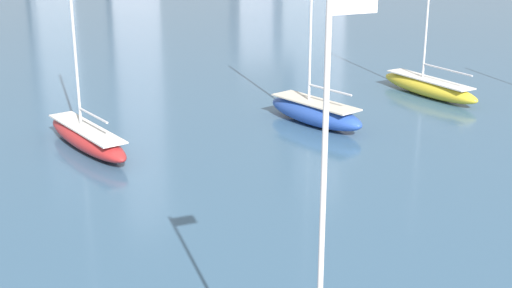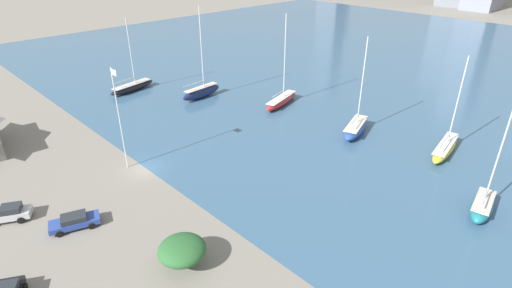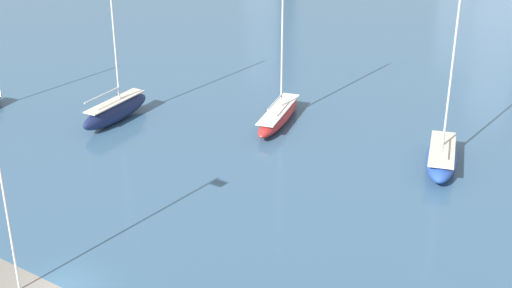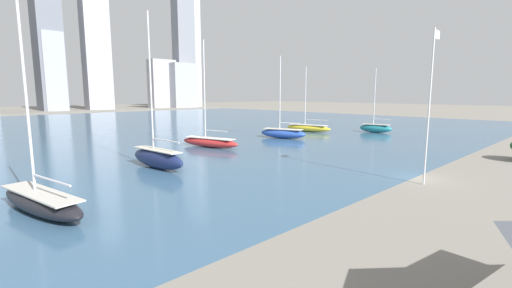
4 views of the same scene
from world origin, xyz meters
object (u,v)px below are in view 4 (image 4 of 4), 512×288
Objects in this scene: sailboat_teal at (376,128)px; sailboat_navy at (157,157)px; sailboat_yellow at (308,128)px; flag_pole at (430,103)px; sailboat_red at (209,141)px; sailboat_black at (41,201)px; sailboat_blue at (283,133)px.

sailboat_teal is 49.72m from sailboat_navy.
sailboat_yellow is 42.56m from sailboat_navy.
sailboat_navy is (-13.77, 22.62, -6.04)m from flag_pole.
sailboat_red is 15.23m from sailboat_navy.
flag_pole is at bearing -63.28° from sailboat_navy.
sailboat_red is (25.42, 15.54, 0.04)m from sailboat_black.
sailboat_black is (-53.61, -18.56, -0.02)m from sailboat_yellow.
sailboat_black is 43.99m from sailboat_blue.
sailboat_yellow is at bearing -1.44° from sailboat_blue.
sailboat_blue is at bearing 63.36° from flag_pole.
sailboat_teal is 0.84× the size of sailboat_red.
flag_pole is 0.92× the size of sailboat_blue.
sailboat_yellow is at bearing 10.54° from sailboat_navy.
sailboat_teal is at bearing 32.41° from flag_pole.
flag_pole reaches higher than sailboat_teal.
sailboat_teal is (62.24, 7.64, 0.16)m from sailboat_black.
sailboat_yellow is 12.76m from sailboat_blue.
sailboat_red is 0.96× the size of sailboat_navy.
sailboat_navy is (-41.09, -11.12, 0.34)m from sailboat_yellow.
sailboat_blue is at bearing -172.56° from sailboat_yellow.
sailboat_yellow is (27.32, 33.74, -6.38)m from flag_pole.
sailboat_blue is at bearing -16.76° from sailboat_red.
sailboat_navy reaches higher than sailboat_red.
sailboat_black is 0.94× the size of sailboat_blue.
sailboat_blue is (-12.22, -3.65, 0.12)m from sailboat_yellow.
sailboat_red reaches higher than flag_pole.
sailboat_black is at bearing 177.21° from sailboat_teal.
sailboat_navy is at bearing -162.39° from sailboat_red.
sailboat_navy is (12.52, 7.44, 0.36)m from sailboat_black.
sailboat_black is 0.84× the size of sailboat_navy.
sailboat_black is 29.79m from sailboat_red.
flag_pole is 34.25m from sailboat_blue.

